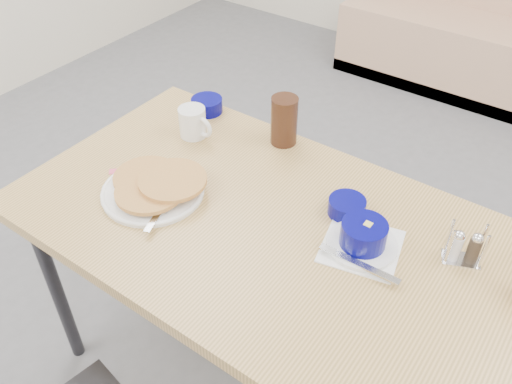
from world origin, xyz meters
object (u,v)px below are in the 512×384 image
Objects in this scene: dining_table at (266,238)px; pancake_plate at (155,187)px; coffee_mug at (193,122)px; grits_setting at (363,238)px; creamer_bowl at (207,105)px; booth_bench at (502,38)px; condiment_caddy at (464,249)px; amber_tumbler at (284,121)px; butter_bowl at (347,207)px.

pancake_plate reaches higher than dining_table.
pancake_plate is 0.30m from coffee_mug.
grits_setting reaches higher than creamer_bowl.
booth_bench is 2.45m from condiment_caddy.
pancake_plate is at bearing -71.09° from coffee_mug.
creamer_bowl is (-0.49, 0.34, 0.09)m from dining_table.
condiment_caddy is (0.64, -0.17, -0.04)m from amber_tumbler.
booth_bench reaches higher than coffee_mug.
dining_table is 5.61× the size of grits_setting.
condiment_caddy is at bearing 25.42° from grits_setting.
coffee_mug is 0.51× the size of grits_setting.
pancake_plate is 2.64× the size of condiment_caddy.
grits_setting is 0.51m from amber_tumbler.
pancake_plate is 1.17× the size of grits_setting.
booth_bench reaches higher than condiment_caddy.
coffee_mug is 0.81× the size of amber_tumbler.
grits_setting is at bearing 13.97° from dining_table.
coffee_mug reaches higher than dining_table.
creamer_bowl is at bearing 159.38° from grits_setting.
grits_setting is 1.57× the size of amber_tumbler.
butter_bowl is 0.38m from amber_tumbler.
coffee_mug is 0.29m from amber_tumbler.
booth_bench is 2.56m from dining_table.
condiment_caddy reaches higher than pancake_plate.
booth_bench is at bearing 77.52° from creamer_bowl.
grits_setting is at bearing -33.39° from amber_tumbler.
amber_tumbler is (-0.42, 0.28, 0.05)m from grits_setting.
amber_tumbler is (0.26, 0.14, 0.03)m from coffee_mug.
dining_table is at bearing 14.56° from pancake_plate.
grits_setting is at bearing -11.54° from coffee_mug.
amber_tumbler is (0.16, 0.42, 0.06)m from pancake_plate.
dining_table is at bearing -63.54° from amber_tumbler.
booth_bench is 2.67m from pancake_plate.
creamer_bowl is at bearing 180.00° from amber_tumbler.
amber_tumbler is at bearing 69.65° from pancake_plate.
coffee_mug is 0.90m from condiment_caddy.
pancake_plate is at bearing -165.44° from dining_table.
butter_bowl is at bearing -86.20° from booth_bench.
creamer_bowl is at bearing 145.00° from dining_table.
coffee_mug is at bearing -66.41° from creamer_bowl.
pancake_plate is (-0.33, -0.08, 0.08)m from dining_table.
dining_table is 13.72× the size of butter_bowl.
butter_bowl is at bearing -29.49° from amber_tumbler.
creamer_bowl is at bearing 146.74° from condiment_caddy.
condiment_caddy reaches higher than coffee_mug.
booth_bench is 18.61× the size of butter_bowl.
pancake_plate is at bearing -97.11° from booth_bench.
condiment_caddy is at bearing 19.53° from dining_table.
creamer_bowl is 0.68× the size of amber_tumbler.
dining_table is 0.35m from pancake_plate.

